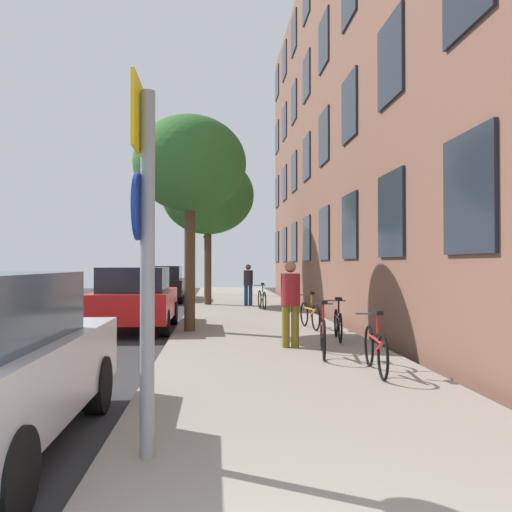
# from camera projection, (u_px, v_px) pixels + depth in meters

# --- Properties ---
(ground_plane) EXTENTS (41.80, 41.80, 0.00)m
(ground_plane) POSITION_uv_depth(u_px,v_px,m) (140.00, 318.00, 16.39)
(ground_plane) COLOR #332D28
(road_asphalt) EXTENTS (7.00, 38.00, 0.01)m
(road_asphalt) POSITION_uv_depth(u_px,v_px,m) (72.00, 318.00, 16.23)
(road_asphalt) COLOR #2D2D30
(road_asphalt) RESTS_ON ground
(sidewalk) EXTENTS (4.20, 38.00, 0.12)m
(sidewalk) POSITION_uv_depth(u_px,v_px,m) (250.00, 315.00, 16.67)
(sidewalk) COLOR gray
(sidewalk) RESTS_ON ground
(building_facade) EXTENTS (0.56, 27.00, 13.25)m
(building_facade) POSITION_uv_depth(u_px,v_px,m) (332.00, 110.00, 16.48)
(building_facade) COLOR brown
(building_facade) RESTS_ON ground
(sign_post) EXTENTS (0.15, 0.60, 3.12)m
(sign_post) POSITION_uv_depth(u_px,v_px,m) (144.00, 237.00, 4.28)
(sign_post) COLOR gray
(sign_post) RESTS_ON sidewalk
(traffic_light) EXTENTS (0.43, 0.24, 3.77)m
(traffic_light) POSITION_uv_depth(u_px,v_px,m) (208.00, 246.00, 27.55)
(traffic_light) COLOR black
(traffic_light) RESTS_ON sidewalk
(tree_near) EXTENTS (2.70, 2.70, 5.15)m
(tree_near) POSITION_uv_depth(u_px,v_px,m) (190.00, 165.00, 12.39)
(tree_near) COLOR #4C3823
(tree_near) RESTS_ON sidewalk
(tree_far) EXTENTS (3.66, 3.66, 5.89)m
(tree_far) POSITION_uv_depth(u_px,v_px,m) (208.00, 196.00, 20.57)
(tree_far) COLOR #4C3823
(tree_far) RESTS_ON sidewalk
(bicycle_0) EXTENTS (0.42, 1.64, 0.93)m
(bicycle_0) POSITION_uv_depth(u_px,v_px,m) (376.00, 348.00, 7.56)
(bicycle_0) COLOR black
(bicycle_0) RESTS_ON sidewalk
(bicycle_1) EXTENTS (0.46, 1.69, 0.97)m
(bicycle_1) POSITION_uv_depth(u_px,v_px,m) (323.00, 334.00, 8.99)
(bicycle_1) COLOR black
(bicycle_1) RESTS_ON sidewalk
(bicycle_2) EXTENTS (0.42, 1.55, 0.90)m
(bicycle_2) POSITION_uv_depth(u_px,v_px,m) (338.00, 323.00, 10.85)
(bicycle_2) COLOR black
(bicycle_2) RESTS_ON sidewalk
(bicycle_3) EXTENTS (0.42, 1.58, 0.91)m
(bicycle_3) POSITION_uv_depth(u_px,v_px,m) (310.00, 314.00, 12.79)
(bicycle_3) COLOR black
(bicycle_3) RESTS_ON sidewalk
(bicycle_4) EXTENTS (0.42, 1.62, 0.92)m
(bicycle_4) POSITION_uv_depth(u_px,v_px,m) (262.00, 298.00, 18.58)
(bicycle_4) COLOR black
(bicycle_4) RESTS_ON sidewalk
(pedestrian_0) EXTENTS (0.52, 0.52, 1.65)m
(pedestrian_0) POSITION_uv_depth(u_px,v_px,m) (290.00, 298.00, 9.89)
(pedestrian_0) COLOR olive
(pedestrian_0) RESTS_ON sidewalk
(pedestrian_1) EXTENTS (0.45, 0.45, 1.59)m
(pedestrian_1) POSITION_uv_depth(u_px,v_px,m) (248.00, 282.00, 19.95)
(pedestrian_1) COLOR navy
(pedestrian_1) RESTS_ON sidewalk
(car_1) EXTENTS (1.92, 3.99, 1.62)m
(car_1) POSITION_uv_depth(u_px,v_px,m) (136.00, 298.00, 13.26)
(car_1) COLOR red
(car_1) RESTS_ON road_asphalt
(car_2) EXTENTS (1.90, 4.41, 1.62)m
(car_2) POSITION_uv_depth(u_px,v_px,m) (164.00, 283.00, 23.54)
(car_2) COLOR black
(car_2) RESTS_ON road_asphalt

